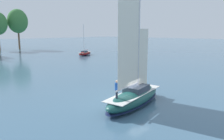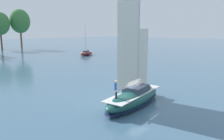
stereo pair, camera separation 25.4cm
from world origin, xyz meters
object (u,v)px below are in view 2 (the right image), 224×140
(sailboat_main, at_px, (134,95))
(tree_shore_right, at_px, (0,24))
(tree_shore_left, at_px, (20,21))
(sailboat_moored_near_marina, at_px, (86,53))

(sailboat_main, bearing_deg, tree_shore_right, 79.33)
(tree_shore_left, height_order, sailboat_main, tree_shore_left)
(tree_shore_left, relative_size, tree_shore_right, 1.11)
(sailboat_moored_near_marina, bearing_deg, tree_shore_left, 95.84)
(sailboat_main, bearing_deg, sailboat_moored_near_marina, 56.48)
(tree_shore_right, height_order, sailboat_moored_near_marina, tree_shore_right)
(tree_shore_left, bearing_deg, tree_shore_right, -178.03)
(tree_shore_right, bearing_deg, sailboat_moored_near_marina, -72.49)
(tree_shore_left, relative_size, sailboat_main, 1.26)
(tree_shore_left, height_order, tree_shore_right, tree_shore_left)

